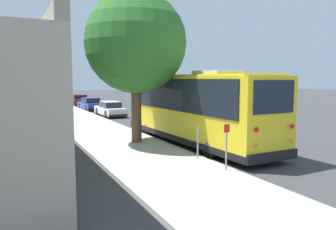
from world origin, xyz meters
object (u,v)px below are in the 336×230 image
object	(u,v)px
parked_sedan_blue	(90,104)
sign_post_far	(198,142)
parked_sedan_maroon	(80,100)
sign_post_near	(226,147)
shuttle_bus	(193,105)
parked_sedan_white	(110,109)
street_tree	(135,36)

from	to	relation	value
parked_sedan_blue	sign_post_far	xyz separation A→B (m)	(-23.57, 1.27, 0.19)
parked_sedan_maroon	sign_post_near	bearing A→B (deg)	-177.81
sign_post_near	sign_post_far	size ratio (longest dim) A/B	1.24
shuttle_bus	parked_sedan_maroon	distance (m)	26.66
parked_sedan_blue	sign_post_far	size ratio (longest dim) A/B	3.49
parked_sedan_white	street_tree	distance (m)	13.84
parked_sedan_white	sign_post_near	bearing A→B (deg)	174.73
parked_sedan_blue	shuttle_bus	bearing A→B (deg)	177.90
parked_sedan_blue	street_tree	xyz separation A→B (m)	(-19.22, 2.19, 4.69)
parked_sedan_maroon	sign_post_far	bearing A→B (deg)	-177.97
shuttle_bus	parked_sedan_maroon	size ratio (longest dim) A/B	2.34
sign_post_far	parked_sedan_maroon	bearing A→B (deg)	-2.75
sign_post_far	parked_sedan_blue	bearing A→B (deg)	-3.07
shuttle_bus	parked_sedan_blue	bearing A→B (deg)	-0.26
street_tree	sign_post_near	xyz separation A→B (m)	(-6.19, -0.92, -4.31)
parked_sedan_white	sign_post_far	bearing A→B (deg)	174.24
sign_post_near	sign_post_far	distance (m)	1.85
street_tree	sign_post_far	world-z (taller)	street_tree
parked_sedan_blue	street_tree	bearing A→B (deg)	169.90
parked_sedan_white	parked_sedan_blue	distance (m)	6.43
parked_sedan_maroon	sign_post_near	distance (m)	31.90
parked_sedan_maroon	parked_sedan_blue	bearing A→B (deg)	-176.76
sign_post_near	parked_sedan_maroon	bearing A→B (deg)	-2.59
shuttle_bus	parked_sedan_maroon	world-z (taller)	shuttle_bus
shuttle_bus	parked_sedan_white	xyz separation A→B (m)	(13.75, 0.29, -1.34)
parked_sedan_maroon	street_tree	bearing A→B (deg)	179.52
parked_sedan_blue	sign_post_near	xyz separation A→B (m)	(-25.41, 1.27, 0.37)
shuttle_bus	parked_sedan_white	world-z (taller)	shuttle_bus
shuttle_bus	sign_post_near	xyz separation A→B (m)	(-5.23, 1.80, -0.97)
shuttle_bus	parked_sedan_blue	xyz separation A→B (m)	(20.18, 0.53, -1.34)
street_tree	sign_post_near	distance (m)	7.60
parked_sedan_white	sign_post_far	world-z (taller)	sign_post_far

